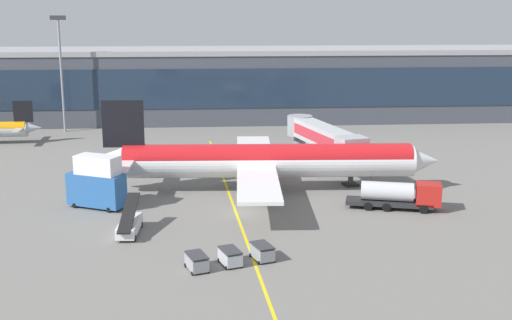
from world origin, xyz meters
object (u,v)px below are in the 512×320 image
object	(u,v)px
main_airliner	(265,161)
fuel_tanker	(400,195)
catering_lift	(97,182)
baggage_cart_2	(262,252)
belt_loader	(129,225)
baggage_cart_0	(197,262)
baggage_cart_1	(230,257)

from	to	relation	value
main_airliner	fuel_tanker	xyz separation A→B (m)	(14.87, -9.30, -2.19)
catering_lift	baggage_cart_2	size ratio (longest dim) A/B	2.40
baggage_cart_2	belt_loader	bearing A→B (deg)	147.96
catering_lift	baggage_cart_0	world-z (taller)	catering_lift
baggage_cart_1	baggage_cart_2	bearing A→B (deg)	18.75
catering_lift	main_airliner	bearing A→B (deg)	16.63
main_airliner	catering_lift	bearing A→B (deg)	-163.37
fuel_tanker	baggage_cart_1	xyz separation A→B (m)	(-20.29, -15.61, -0.96)
fuel_tanker	baggage_cart_0	world-z (taller)	fuel_tanker
belt_loader	baggage_cart_0	size ratio (longest dim) A/B	2.32
belt_loader	baggage_cart_1	xyz separation A→B (m)	(10.13, -9.26, -0.21)
baggage_cart_1	baggage_cart_2	xyz separation A→B (m)	(3.03, 1.03, 0.00)
baggage_cart_0	baggage_cart_2	world-z (taller)	same
main_airliner	catering_lift	distance (m)	21.21
belt_loader	fuel_tanker	bearing A→B (deg)	11.78
baggage_cart_2	fuel_tanker	bearing A→B (deg)	40.18
baggage_cart_1	baggage_cart_2	size ratio (longest dim) A/B	1.00
main_airliner	baggage_cart_1	distance (m)	25.69
main_airliner	fuel_tanker	bearing A→B (deg)	-32.01
fuel_tanker	main_airliner	bearing A→B (deg)	147.99
baggage_cart_1	catering_lift	bearing A→B (deg)	128.30
main_airliner	belt_loader	bearing A→B (deg)	-134.82
baggage_cart_0	baggage_cart_2	size ratio (longest dim) A/B	1.00
main_airliner	baggage_cart_2	size ratio (longest dim) A/B	14.93
baggage_cart_0	main_airliner	bearing A→B (deg)	71.96
belt_loader	main_airliner	bearing A→B (deg)	45.18
baggage_cart_0	baggage_cart_2	xyz separation A→B (m)	(6.06, 2.06, 0.00)
catering_lift	baggage_cart_2	world-z (taller)	catering_lift
main_airliner	belt_loader	size ratio (longest dim) A/B	6.44
main_airliner	baggage_cart_2	xyz separation A→B (m)	(-2.39, -23.88, -3.15)
baggage_cart_2	main_airliner	bearing A→B (deg)	84.29
belt_loader	baggage_cart_2	world-z (taller)	belt_loader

